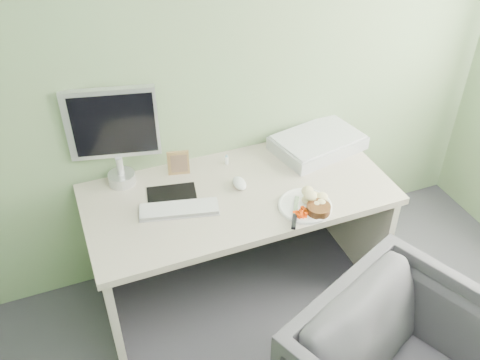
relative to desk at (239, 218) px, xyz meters
name	(u,v)px	position (x,y,z in m)	size (l,w,h in m)	color
wall_back	(211,52)	(0.00, 0.38, 0.80)	(3.50, 3.50, 0.00)	#6E815A
desk	(239,218)	(0.00, 0.00, 0.00)	(1.60, 0.75, 0.73)	#C2B2A2
plate	(305,206)	(0.27, -0.24, 0.19)	(0.27, 0.27, 0.01)	white
steak	(318,209)	(0.30, -0.31, 0.22)	(0.12, 0.12, 0.04)	black
potato_pile	(311,197)	(0.30, -0.23, 0.23)	(0.13, 0.09, 0.07)	tan
carrot_heap	(301,212)	(0.21, -0.30, 0.22)	(0.06, 0.05, 0.04)	#FF3F05
steak_knife	(295,217)	(0.17, -0.31, 0.21)	(0.14, 0.22, 0.02)	silver
mousepad	(172,198)	(-0.34, 0.07, 0.18)	(0.25, 0.22, 0.00)	black
keyboard	(179,209)	(-0.33, -0.04, 0.20)	(0.39, 0.11, 0.02)	white
computer_mouse	(239,183)	(0.02, 0.04, 0.20)	(0.06, 0.12, 0.04)	white
photo_frame	(178,163)	(-0.25, 0.26, 0.26)	(0.12, 0.01, 0.15)	#9D7249
eyedrop_bottle	(227,159)	(0.03, 0.25, 0.21)	(0.02, 0.02, 0.07)	white
scanner	(318,143)	(0.57, 0.20, 0.22)	(0.49, 0.33, 0.08)	#B2B4B9
monitor	(114,132)	(-0.55, 0.31, 0.49)	(0.45, 0.17, 0.55)	silver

